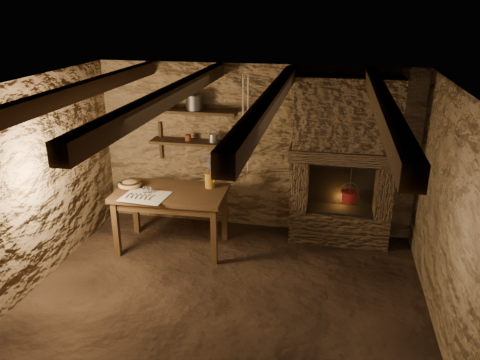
% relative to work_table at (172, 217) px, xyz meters
% --- Properties ---
extents(floor, '(4.50, 4.50, 0.00)m').
position_rel_work_table_xyz_m(floor, '(0.97, -1.10, -0.45)').
color(floor, black).
rests_on(floor, ground).
extents(back_wall, '(4.50, 0.04, 2.40)m').
position_rel_work_table_xyz_m(back_wall, '(0.97, 0.90, 0.75)').
color(back_wall, brown).
rests_on(back_wall, floor).
extents(front_wall, '(4.50, 0.04, 2.40)m').
position_rel_work_table_xyz_m(front_wall, '(0.97, -3.10, 0.75)').
color(front_wall, brown).
rests_on(front_wall, floor).
extents(left_wall, '(0.04, 4.00, 2.40)m').
position_rel_work_table_xyz_m(left_wall, '(-1.28, -1.10, 0.75)').
color(left_wall, brown).
rests_on(left_wall, floor).
extents(right_wall, '(0.04, 4.00, 2.40)m').
position_rel_work_table_xyz_m(right_wall, '(3.22, -1.10, 0.75)').
color(right_wall, brown).
rests_on(right_wall, floor).
extents(ceiling, '(4.50, 4.00, 0.04)m').
position_rel_work_table_xyz_m(ceiling, '(0.97, -1.10, 1.95)').
color(ceiling, black).
rests_on(ceiling, back_wall).
extents(beam_far_left, '(0.14, 3.95, 0.16)m').
position_rel_work_table_xyz_m(beam_far_left, '(-0.53, -1.10, 1.86)').
color(beam_far_left, black).
rests_on(beam_far_left, ceiling).
extents(beam_mid_left, '(0.14, 3.95, 0.16)m').
position_rel_work_table_xyz_m(beam_mid_left, '(0.47, -1.10, 1.86)').
color(beam_mid_left, black).
rests_on(beam_mid_left, ceiling).
extents(beam_mid_right, '(0.14, 3.95, 0.16)m').
position_rel_work_table_xyz_m(beam_mid_right, '(1.47, -1.10, 1.86)').
color(beam_mid_right, black).
rests_on(beam_mid_right, ceiling).
extents(beam_far_right, '(0.14, 3.95, 0.16)m').
position_rel_work_table_xyz_m(beam_far_right, '(2.47, -1.10, 1.86)').
color(beam_far_right, black).
rests_on(beam_far_right, ceiling).
extents(shelf_lower, '(1.25, 0.30, 0.04)m').
position_rel_work_table_xyz_m(shelf_lower, '(0.12, 0.74, 0.85)').
color(shelf_lower, black).
rests_on(shelf_lower, back_wall).
extents(shelf_upper, '(1.25, 0.30, 0.04)m').
position_rel_work_table_xyz_m(shelf_upper, '(0.12, 0.74, 1.30)').
color(shelf_upper, black).
rests_on(shelf_upper, back_wall).
extents(hearth, '(1.43, 0.51, 2.30)m').
position_rel_work_table_xyz_m(hearth, '(2.22, 0.66, 0.78)').
color(hearth, '#392A1C').
rests_on(hearth, floor).
extents(work_table, '(1.48, 0.88, 0.83)m').
position_rel_work_table_xyz_m(work_table, '(0.00, 0.00, 0.00)').
color(work_table, '#372413').
rests_on(work_table, floor).
extents(linen_cloth, '(0.60, 0.50, 0.01)m').
position_rel_work_table_xyz_m(linen_cloth, '(-0.25, -0.25, 0.39)').
color(linen_cloth, beige).
rests_on(linen_cloth, work_table).
extents(pewter_cutlery_row, '(0.49, 0.22, 0.01)m').
position_rel_work_table_xyz_m(pewter_cutlery_row, '(-0.25, -0.27, 0.40)').
color(pewter_cutlery_row, gray).
rests_on(pewter_cutlery_row, linen_cloth).
extents(drinking_glasses, '(0.18, 0.05, 0.07)m').
position_rel_work_table_xyz_m(drinking_glasses, '(-0.24, -0.14, 0.43)').
color(drinking_glasses, silver).
rests_on(drinking_glasses, linen_cloth).
extents(stoneware_jug, '(0.16, 0.15, 0.48)m').
position_rel_work_table_xyz_m(stoneware_jug, '(0.48, 0.23, 0.59)').
color(stoneware_jug, '#AC7521').
rests_on(stoneware_jug, work_table).
extents(wooden_bowl, '(0.39, 0.39, 0.11)m').
position_rel_work_table_xyz_m(wooden_bowl, '(-0.58, 0.02, 0.42)').
color(wooden_bowl, '#A68348').
rests_on(wooden_bowl, work_table).
extents(iron_stockpot, '(0.27, 0.27, 0.19)m').
position_rel_work_table_xyz_m(iron_stockpot, '(0.16, 0.74, 1.42)').
color(iron_stockpot, '#2F2C2A').
rests_on(iron_stockpot, shelf_upper).
extents(tin_pan, '(0.28, 0.17, 0.25)m').
position_rel_work_table_xyz_m(tin_pan, '(-0.25, 0.84, 1.45)').
color(tin_pan, gray).
rests_on(tin_pan, shelf_upper).
extents(small_kettle, '(0.19, 0.16, 0.18)m').
position_rel_work_table_xyz_m(small_kettle, '(0.40, 0.74, 0.93)').
color(small_kettle, gray).
rests_on(small_kettle, shelf_lower).
extents(rusty_tin, '(0.10, 0.10, 0.09)m').
position_rel_work_table_xyz_m(rusty_tin, '(0.03, 0.74, 0.91)').
color(rusty_tin, '#5E2012').
rests_on(rusty_tin, shelf_lower).
extents(red_pot, '(0.25, 0.25, 0.54)m').
position_rel_work_table_xyz_m(red_pot, '(2.33, 0.62, 0.26)').
color(red_pot, maroon).
rests_on(red_pot, hearth).
extents(hanging_ropes, '(0.08, 0.08, 1.20)m').
position_rel_work_table_xyz_m(hanging_ropes, '(1.02, -0.05, 1.35)').
color(hanging_ropes, '#C4AB8A').
rests_on(hanging_ropes, ceiling).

